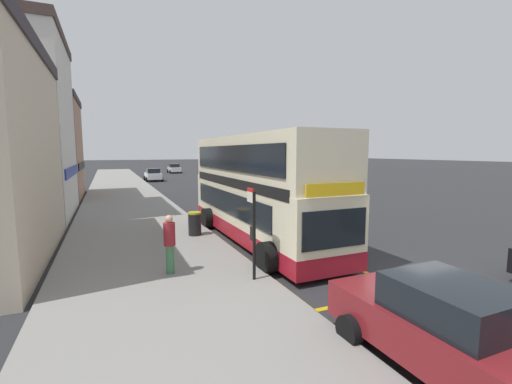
{
  "coord_description": "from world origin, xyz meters",
  "views": [
    {
      "loc": [
        -8.22,
        -7.04,
        3.75
      ],
      "look_at": [
        -2.77,
        5.52,
        2.14
      ],
      "focal_mm": 24.05,
      "sensor_mm": 36.0,
      "label": 1
    }
  ],
  "objects_px": {
    "double_decker_bus": "(257,192)",
    "bus_stop_sign": "(253,226)",
    "pedestrian_waiting_near_sign": "(170,242)",
    "parked_car_maroon_behind": "(446,328)",
    "parked_car_white_far": "(174,168)",
    "litter_bin": "(195,223)",
    "parked_car_white_distant": "(153,175)"
  },
  "relations": [
    {
      "from": "litter_bin",
      "to": "bus_stop_sign",
      "type": "bearing_deg",
      "value": -86.81
    },
    {
      "from": "double_decker_bus",
      "to": "pedestrian_waiting_near_sign",
      "type": "height_order",
      "value": "double_decker_bus"
    },
    {
      "from": "double_decker_bus",
      "to": "bus_stop_sign",
      "type": "relative_size",
      "value": 4.19
    },
    {
      "from": "double_decker_bus",
      "to": "parked_car_white_distant",
      "type": "xyz_separation_m",
      "value": [
        -0.39,
        32.58,
        -1.26
      ]
    },
    {
      "from": "parked_car_white_distant",
      "to": "parked_car_white_far",
      "type": "xyz_separation_m",
      "value": [
        5.52,
        15.87,
        0.0
      ]
    },
    {
      "from": "double_decker_bus",
      "to": "parked_car_maroon_behind",
      "type": "bearing_deg",
      "value": -94.02
    },
    {
      "from": "pedestrian_waiting_near_sign",
      "to": "litter_bin",
      "type": "distance_m",
      "value": 4.75
    },
    {
      "from": "double_decker_bus",
      "to": "parked_car_white_distant",
      "type": "bearing_deg",
      "value": 90.68
    },
    {
      "from": "bus_stop_sign",
      "to": "parked_car_maroon_behind",
      "type": "bearing_deg",
      "value": -74.27
    },
    {
      "from": "double_decker_bus",
      "to": "pedestrian_waiting_near_sign",
      "type": "relative_size",
      "value": 6.13
    },
    {
      "from": "parked_car_maroon_behind",
      "to": "parked_car_white_far",
      "type": "distance_m",
      "value": 58.17
    },
    {
      "from": "pedestrian_waiting_near_sign",
      "to": "litter_bin",
      "type": "relative_size",
      "value": 1.74
    },
    {
      "from": "double_decker_bus",
      "to": "litter_bin",
      "type": "relative_size",
      "value": 10.69
    },
    {
      "from": "double_decker_bus",
      "to": "litter_bin",
      "type": "height_order",
      "value": "double_decker_bus"
    },
    {
      "from": "parked_car_white_distant",
      "to": "litter_bin",
      "type": "xyz_separation_m",
      "value": [
        -2.0,
        -31.26,
        -0.15
      ]
    },
    {
      "from": "parked_car_white_far",
      "to": "litter_bin",
      "type": "distance_m",
      "value": 47.73
    },
    {
      "from": "parked_car_maroon_behind",
      "to": "parked_car_white_distant",
      "type": "relative_size",
      "value": 1.0
    },
    {
      "from": "bus_stop_sign",
      "to": "pedestrian_waiting_near_sign",
      "type": "xyz_separation_m",
      "value": [
        -2.11,
        1.37,
        -0.57
      ]
    },
    {
      "from": "parked_car_maroon_behind",
      "to": "parked_car_white_far",
      "type": "xyz_separation_m",
      "value": [
        5.8,
        57.88,
        0.0
      ]
    },
    {
      "from": "parked_car_maroon_behind",
      "to": "parked_car_white_distant",
      "type": "height_order",
      "value": "same"
    },
    {
      "from": "bus_stop_sign",
      "to": "parked_car_white_far",
      "type": "distance_m",
      "value": 53.37
    },
    {
      "from": "bus_stop_sign",
      "to": "parked_car_white_far",
      "type": "relative_size",
      "value": 0.62
    },
    {
      "from": "litter_bin",
      "to": "double_decker_bus",
      "type": "bearing_deg",
      "value": -29.06
    },
    {
      "from": "parked_car_white_distant",
      "to": "parked_car_white_far",
      "type": "distance_m",
      "value": 16.81
    },
    {
      "from": "parked_car_white_far",
      "to": "bus_stop_sign",
      "type": "bearing_deg",
      "value": 84.29
    },
    {
      "from": "parked_car_maroon_behind",
      "to": "litter_bin",
      "type": "height_order",
      "value": "parked_car_maroon_behind"
    },
    {
      "from": "bus_stop_sign",
      "to": "pedestrian_waiting_near_sign",
      "type": "distance_m",
      "value": 2.57
    },
    {
      "from": "double_decker_bus",
      "to": "bus_stop_sign",
      "type": "bearing_deg",
      "value": -115.1
    },
    {
      "from": "parked_car_white_far",
      "to": "parked_car_white_distant",
      "type": "bearing_deg",
      "value": 72.87
    },
    {
      "from": "parked_car_white_distant",
      "to": "pedestrian_waiting_near_sign",
      "type": "distance_m",
      "value": 35.84
    },
    {
      "from": "bus_stop_sign",
      "to": "pedestrian_waiting_near_sign",
      "type": "bearing_deg",
      "value": 147.04
    },
    {
      "from": "parked_car_white_distant",
      "to": "litter_bin",
      "type": "relative_size",
      "value": 4.14
    }
  ]
}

